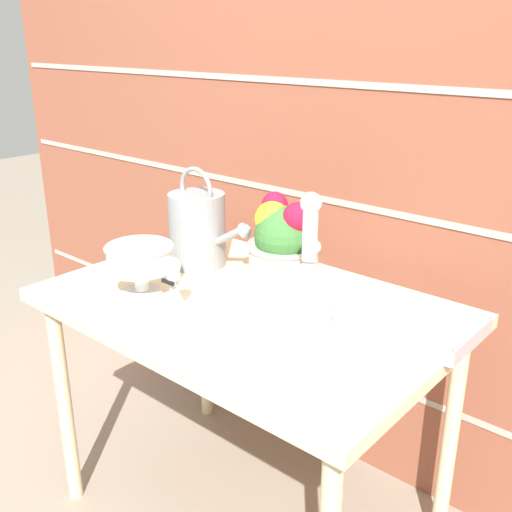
{
  "coord_description": "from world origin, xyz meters",
  "views": [
    {
      "loc": [
        0.98,
        -1.1,
        1.42
      ],
      "look_at": [
        0.0,
        0.04,
        0.86
      ],
      "focal_mm": 42.0,
      "sensor_mm": 36.0,
      "label": 1
    }
  ],
  "objects_px": {
    "figurine_vase": "(174,293)",
    "wire_tray": "(411,325)",
    "flower_planter": "(283,246)",
    "crystal_pedestal_bowl": "(140,260)",
    "glass_decanter": "(308,291)",
    "watering_can": "(198,228)"
  },
  "relations": [
    {
      "from": "crystal_pedestal_bowl",
      "to": "flower_planter",
      "type": "bearing_deg",
      "value": 47.5
    },
    {
      "from": "watering_can",
      "to": "wire_tray",
      "type": "bearing_deg",
      "value": 2.59
    },
    {
      "from": "glass_decanter",
      "to": "wire_tray",
      "type": "height_order",
      "value": "glass_decanter"
    },
    {
      "from": "glass_decanter",
      "to": "figurine_vase",
      "type": "bearing_deg",
      "value": -157.19
    },
    {
      "from": "crystal_pedestal_bowl",
      "to": "glass_decanter",
      "type": "relative_size",
      "value": 0.53
    },
    {
      "from": "crystal_pedestal_bowl",
      "to": "figurine_vase",
      "type": "bearing_deg",
      "value": -10.74
    },
    {
      "from": "watering_can",
      "to": "figurine_vase",
      "type": "distance_m",
      "value": 0.38
    },
    {
      "from": "crystal_pedestal_bowl",
      "to": "flower_planter",
      "type": "xyz_separation_m",
      "value": [
        0.27,
        0.29,
        0.02
      ]
    },
    {
      "from": "figurine_vase",
      "to": "wire_tray",
      "type": "xyz_separation_m",
      "value": [
        0.49,
        0.33,
        -0.06
      ]
    },
    {
      "from": "glass_decanter",
      "to": "crystal_pedestal_bowl",
      "type": "bearing_deg",
      "value": -168.4
    },
    {
      "from": "figurine_vase",
      "to": "glass_decanter",
      "type": "bearing_deg",
      "value": 22.81
    },
    {
      "from": "flower_planter",
      "to": "figurine_vase",
      "type": "relative_size",
      "value": 1.66
    },
    {
      "from": "crystal_pedestal_bowl",
      "to": "figurine_vase",
      "type": "height_order",
      "value": "figurine_vase"
    },
    {
      "from": "glass_decanter",
      "to": "wire_tray",
      "type": "bearing_deg",
      "value": 49.13
    },
    {
      "from": "flower_planter",
      "to": "wire_tray",
      "type": "xyz_separation_m",
      "value": [
        0.4,
        0.01,
        -0.12
      ]
    },
    {
      "from": "watering_can",
      "to": "glass_decanter",
      "type": "distance_m",
      "value": 0.56
    },
    {
      "from": "flower_planter",
      "to": "glass_decanter",
      "type": "xyz_separation_m",
      "value": [
        0.23,
        -0.19,
        -0.01
      ]
    },
    {
      "from": "glass_decanter",
      "to": "figurine_vase",
      "type": "relative_size",
      "value": 2.21
    },
    {
      "from": "flower_planter",
      "to": "wire_tray",
      "type": "relative_size",
      "value": 0.85
    },
    {
      "from": "watering_can",
      "to": "figurine_vase",
      "type": "bearing_deg",
      "value": -53.59
    },
    {
      "from": "watering_can",
      "to": "glass_decanter",
      "type": "xyz_separation_m",
      "value": [
        0.54,
        -0.17,
        -0.0
      ]
    },
    {
      "from": "crystal_pedestal_bowl",
      "to": "wire_tray",
      "type": "relative_size",
      "value": 0.6
    }
  ]
}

